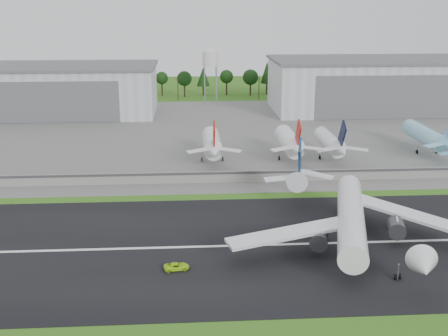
{
  "coord_description": "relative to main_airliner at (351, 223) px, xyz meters",
  "views": [
    {
      "loc": [
        -16.41,
        -102.7,
        51.68
      ],
      "look_at": [
        -7.29,
        40.0,
        9.0
      ],
      "focal_mm": 45.0,
      "sensor_mm": 36.0,
      "label": 1
    }
  ],
  "objects": [
    {
      "name": "parked_jet_navy",
      "position": [
        12.41,
        66.95,
        1.1
      ],
      "size": [
        7.36,
        31.29,
        16.49
      ],
      "color": "white",
      "rests_on": "ground"
    },
    {
      "name": "hangar_east",
      "position": [
        56.2,
        155.34,
        7.73
      ],
      "size": [
        102.0,
        47.0,
        25.2
      ],
      "color": "silver",
      "rests_on": "ground"
    },
    {
      "name": "parked_jet_skyblue",
      "position": [
        48.18,
        72.0,
        1.35
      ],
      "size": [
        7.36,
        37.29,
        16.81
      ],
      "color": "#89CDED",
      "rests_on": "ground"
    },
    {
      "name": "parked_jet_red_b",
      "position": [
        -1.5,
        67.02,
        1.52
      ],
      "size": [
        7.36,
        31.29,
        16.94
      ],
      "color": "white",
      "rests_on": "ground"
    },
    {
      "name": "hangar_west",
      "position": [
        -98.8,
        155.34,
        6.74
      ],
      "size": [
        97.0,
        44.0,
        23.2
      ],
      "color": "silver",
      "rests_on": "ground"
    },
    {
      "name": "parked_jet_red_a",
      "position": [
        -27.59,
        67.0,
        1.41
      ],
      "size": [
        7.36,
        31.29,
        16.82
      ],
      "color": "white",
      "rests_on": "ground"
    },
    {
      "name": "utility_poles",
      "position": [
        -18.8,
        190.42,
        -4.89
      ],
      "size": [
        230.0,
        3.0,
        12.0
      ],
      "primitive_type": null,
      "color": "black",
      "rests_on": "ground"
    },
    {
      "name": "treeline",
      "position": [
        -18.8,
        205.42,
        -4.89
      ],
      "size": [
        320.0,
        16.0,
        22.0
      ],
      "primitive_type": null,
      "color": "black",
      "rests_on": "ground"
    },
    {
      "name": "runway",
      "position": [
        -18.8,
        0.42,
        -4.84
      ],
      "size": [
        320.0,
        60.0,
        0.1
      ],
      "primitive_type": "cube",
      "color": "black",
      "rests_on": "ground"
    },
    {
      "name": "blast_fence",
      "position": [
        -18.8,
        45.41,
        -3.09
      ],
      "size": [
        240.0,
        0.61,
        3.5
      ],
      "color": "gray",
      "rests_on": "ground"
    },
    {
      "name": "water_tower",
      "position": [
        -23.8,
        175.42,
        19.66
      ],
      "size": [
        8.4,
        8.4,
        29.4
      ],
      "color": "#99999E",
      "rests_on": "ground"
    },
    {
      "name": "ground_vehicle",
      "position": [
        -38.18,
        -10.2,
        -4.09
      ],
      "size": [
        5.4,
        3.16,
        1.41
      ],
      "primitive_type": "imported",
      "rotation": [
        0.0,
        0.0,
        1.74
      ],
      "color": "#B8F21C",
      "rests_on": "runway"
    },
    {
      "name": "ground",
      "position": [
        -18.8,
        -9.58,
        -4.89
      ],
      "size": [
        600.0,
        600.0,
        0.0
      ],
      "primitive_type": "plane",
      "color": "#215E16",
      "rests_on": "ground"
    },
    {
      "name": "apron",
      "position": [
        -18.8,
        110.42,
        -4.84
      ],
      "size": [
        320.0,
        150.0,
        0.1
      ],
      "primitive_type": "cube",
      "color": "slate",
      "rests_on": "ground"
    },
    {
      "name": "runway_centerline",
      "position": [
        -18.8,
        0.42,
        -4.78
      ],
      "size": [
        220.0,
        1.0,
        0.02
      ],
      "primitive_type": "cube",
      "color": "white",
      "rests_on": "runway"
    },
    {
      "name": "main_airliner",
      "position": [
        0.0,
        0.0,
        0.0
      ],
      "size": [
        55.39,
        58.49,
        18.17
      ],
      "rotation": [
        0.0,
        0.0,
        2.88
      ],
      "color": "white",
      "rests_on": "runway"
    }
  ]
}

